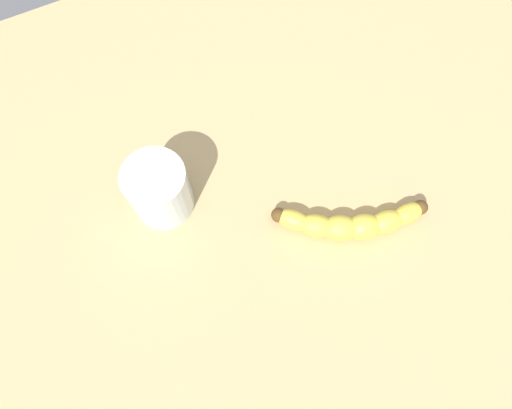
# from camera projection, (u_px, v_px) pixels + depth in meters

# --- Properties ---
(wooden_tabletop) EXTENTS (1.20, 1.20, 0.03)m
(wooden_tabletop) POSITION_uv_depth(u_px,v_px,m) (337.00, 261.00, 0.63)
(wooden_tabletop) COLOR tan
(wooden_tabletop) RESTS_ON ground
(banana) EXTENTS (0.20, 0.10, 0.03)m
(banana) POSITION_uv_depth(u_px,v_px,m) (351.00, 223.00, 0.61)
(banana) COLOR yellow
(banana) RESTS_ON wooden_tabletop
(smoothie_glass) EXTENTS (0.08, 0.08, 0.09)m
(smoothie_glass) POSITION_uv_depth(u_px,v_px,m) (159.00, 191.00, 0.60)
(smoothie_glass) COLOR silver
(smoothie_glass) RESTS_ON wooden_tabletop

